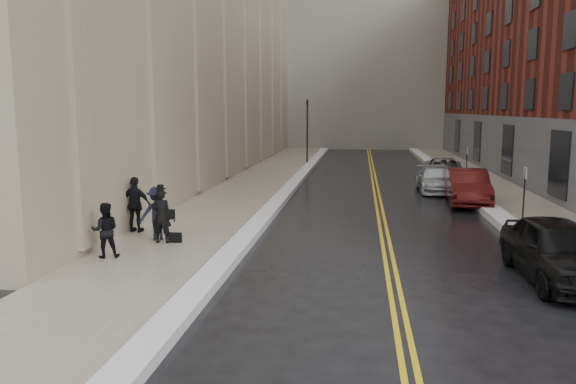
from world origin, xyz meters
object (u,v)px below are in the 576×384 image
(car_maroon, at_px, (467,187))
(pedestrian_a, at_px, (105,230))
(car_silver_near, at_px, (435,180))
(pedestrian_b, at_px, (157,213))
(car_black, at_px, (558,250))
(car_silver_far, at_px, (444,170))
(pedestrian_main, at_px, (161,216))
(pedestrian_c, at_px, (136,205))

(car_maroon, distance_m, pedestrian_a, 17.04)
(car_maroon, xyz_separation_m, pedestrian_a, (-12.34, -11.75, 0.13))
(car_silver_near, xyz_separation_m, pedestrian_b, (-10.67, -13.33, 0.38))
(car_black, relative_size, pedestrian_a, 3.00)
(car_maroon, xyz_separation_m, car_silver_near, (-0.97, 3.95, -0.17))
(pedestrian_b, bearing_deg, car_silver_far, -143.34)
(car_silver_near, xyz_separation_m, pedestrian_a, (-11.37, -15.69, 0.30))
(car_maroon, bearing_deg, pedestrian_main, -135.18)
(pedestrian_a, relative_size, pedestrian_b, 0.91)
(car_silver_near, height_order, pedestrian_a, pedestrian_a)
(car_silver_near, distance_m, pedestrian_b, 17.08)
(car_black, height_order, car_maroon, car_maroon)
(car_silver_near, height_order, pedestrian_b, pedestrian_b)
(car_maroon, bearing_deg, car_black, -85.53)
(car_silver_far, xyz_separation_m, pedestrian_main, (-11.52, -18.57, 0.33))
(car_black, bearing_deg, car_maroon, 88.34)
(car_maroon, height_order, car_silver_near, car_maroon)
(pedestrian_a, bearing_deg, pedestrian_main, -138.63)
(car_black, distance_m, pedestrian_c, 13.41)
(car_maroon, distance_m, pedestrian_b, 14.95)
(pedestrian_a, xyz_separation_m, pedestrian_c, (-0.46, 3.38, 0.17))
(pedestrian_a, bearing_deg, pedestrian_b, -127.77)
(pedestrian_main, relative_size, pedestrian_c, 0.91)
(pedestrian_b, bearing_deg, car_silver_near, -148.91)
(car_silver_near, height_order, pedestrian_main, pedestrian_main)
(car_black, height_order, pedestrian_c, pedestrian_c)
(car_silver_near, distance_m, pedestrian_main, 17.24)
(car_silver_near, height_order, car_silver_far, car_silver_far)
(car_maroon, bearing_deg, pedestrian_a, -132.48)
(car_silver_near, bearing_deg, pedestrian_c, -134.44)
(car_black, bearing_deg, pedestrian_a, 176.78)
(car_maroon, bearing_deg, pedestrian_c, -142.91)
(car_silver_far, height_order, pedestrian_c, pedestrian_c)
(pedestrian_main, bearing_deg, car_silver_far, -123.93)
(pedestrian_main, distance_m, pedestrian_c, 2.06)
(pedestrian_b, height_order, pedestrian_c, pedestrian_c)
(car_silver_near, bearing_deg, car_black, -86.69)
(car_silver_far, xyz_separation_m, pedestrian_a, (-12.52, -20.50, 0.25))
(car_silver_far, distance_m, pedestrian_b, 21.65)
(car_maroon, bearing_deg, car_silver_near, 107.70)
(car_silver_near, relative_size, pedestrian_c, 2.32)
(car_black, xyz_separation_m, car_silver_far, (0.07, 20.72, -0.12))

